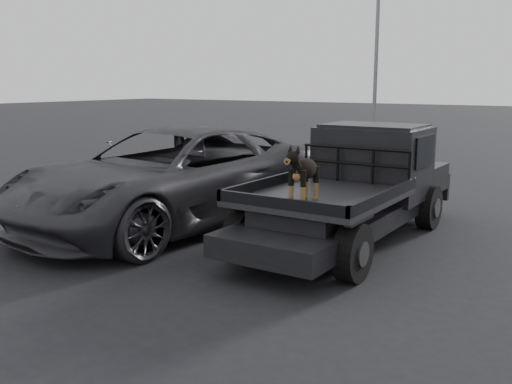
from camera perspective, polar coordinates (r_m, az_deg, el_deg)
The scene contains 6 objects.
ground at distance 6.87m, azimuth 5.28°, elevation -10.40°, with size 120.00×120.00×0.00m, color black.
flatbed_ute at distance 9.14m, azimuth 9.23°, elevation -2.07°, with size 2.00×5.40×0.92m, color black, non-canonical shape.
ute_cab at distance 9.85m, azimuth 11.66°, elevation 4.10°, with size 1.72×1.30×0.88m, color black, non-canonical shape.
headache_rack at distance 9.18m, azimuth 9.88°, elevation 2.64°, with size 1.80×0.08×0.55m, color black, non-canonical shape.
dog at distance 7.64m, azimuth 4.81°, elevation 1.83°, with size 0.32×0.60×0.74m, color black, non-canonical shape.
parked_suv at distance 10.10m, azimuth -8.38°, elevation 1.49°, with size 2.84×6.17×1.71m, color #323237.
Camera 1 is at (2.97, -5.67, 2.50)m, focal length 40.00 mm.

